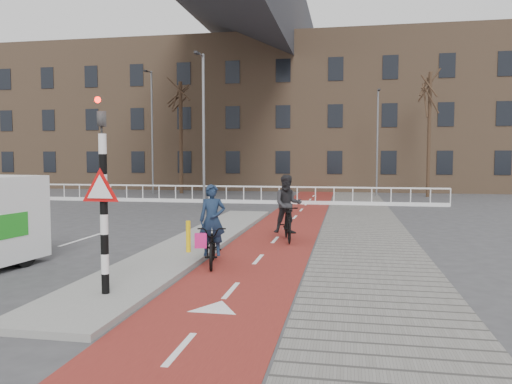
# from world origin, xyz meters

# --- Properties ---
(ground) EXTENTS (120.00, 120.00, 0.00)m
(ground) POSITION_xyz_m (0.00, 0.00, 0.00)
(ground) COLOR #38383A
(ground) RESTS_ON ground
(bike_lane) EXTENTS (2.50, 60.00, 0.01)m
(bike_lane) POSITION_xyz_m (1.50, 10.00, 0.01)
(bike_lane) COLOR maroon
(bike_lane) RESTS_ON ground
(sidewalk) EXTENTS (3.00, 60.00, 0.01)m
(sidewalk) POSITION_xyz_m (4.30, 10.00, 0.01)
(sidewalk) COLOR slate
(sidewalk) RESTS_ON ground
(curb_island) EXTENTS (1.80, 16.00, 0.12)m
(curb_island) POSITION_xyz_m (-0.70, 4.00, 0.06)
(curb_island) COLOR gray
(curb_island) RESTS_ON ground
(traffic_signal) EXTENTS (0.80, 0.80, 3.68)m
(traffic_signal) POSITION_xyz_m (-0.60, -2.02, 1.99)
(traffic_signal) COLOR black
(traffic_signal) RESTS_ON curb_island
(bollard) EXTENTS (0.12, 0.12, 0.82)m
(bollard) POSITION_xyz_m (-0.36, 2.05, 0.53)
(bollard) COLOR yellow
(bollard) RESTS_ON curb_island
(cyclist_near) EXTENTS (1.06, 1.95, 1.93)m
(cyclist_near) POSITION_xyz_m (0.55, 1.11, 0.66)
(cyclist_near) COLOR black
(cyclist_near) RESTS_ON bike_lane
(cyclist_far) EXTENTS (0.99, 1.98, 2.04)m
(cyclist_far) POSITION_xyz_m (1.91, 4.85, 0.85)
(cyclist_far) COLOR black
(cyclist_far) RESTS_ON bike_lane
(railing) EXTENTS (28.00, 0.10, 0.99)m
(railing) POSITION_xyz_m (-5.00, 17.00, 0.31)
(railing) COLOR silver
(railing) RESTS_ON ground
(townhouse_row) EXTENTS (46.00, 10.00, 15.90)m
(townhouse_row) POSITION_xyz_m (-3.00, 32.00, 7.81)
(townhouse_row) COLOR #7F6047
(townhouse_row) RESTS_ON ground
(tree_mid) EXTENTS (0.27, 0.27, 7.91)m
(tree_mid) POSITION_xyz_m (-7.99, 23.85, 3.95)
(tree_mid) COLOR #312115
(tree_mid) RESTS_ON ground
(tree_right) EXTENTS (0.22, 0.22, 8.04)m
(tree_right) POSITION_xyz_m (8.88, 23.63, 4.02)
(tree_right) COLOR #312115
(tree_right) RESTS_ON ground
(streetlight_near) EXTENTS (0.12, 0.12, 7.36)m
(streetlight_near) POSITION_xyz_m (-2.95, 12.38, 3.68)
(streetlight_near) COLOR slate
(streetlight_near) RESTS_ON ground
(streetlight_left) EXTENTS (0.12, 0.12, 8.53)m
(streetlight_left) POSITION_xyz_m (-9.75, 22.88, 4.26)
(streetlight_left) COLOR slate
(streetlight_left) RESTS_ON ground
(streetlight_right) EXTENTS (0.12, 0.12, 7.07)m
(streetlight_right) POSITION_xyz_m (5.65, 24.10, 3.53)
(streetlight_right) COLOR slate
(streetlight_right) RESTS_ON ground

